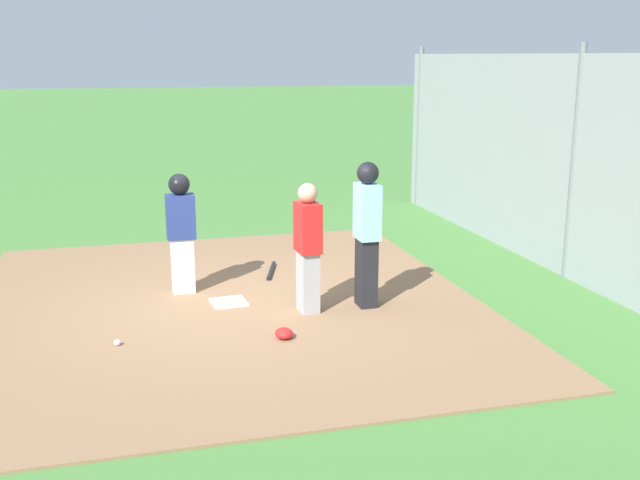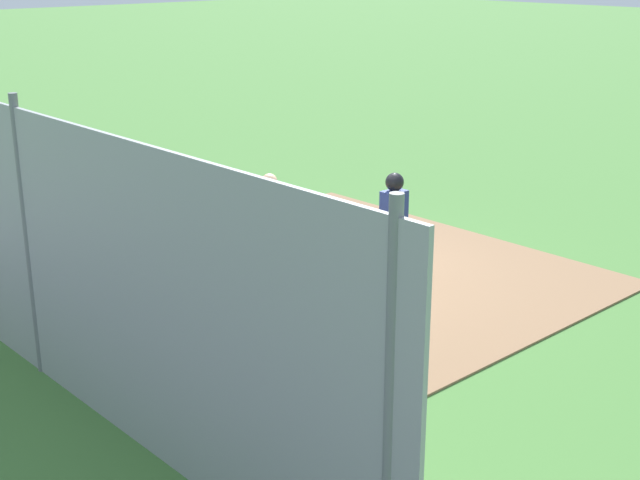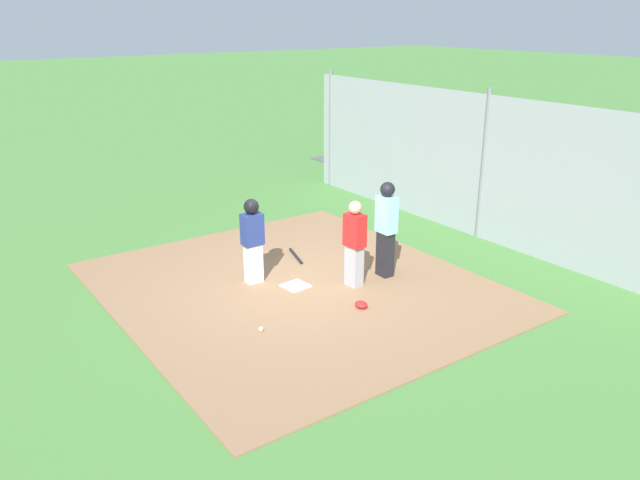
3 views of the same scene
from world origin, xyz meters
The scene contains 12 objects.
ground_plane centered at (0.00, 0.00, 0.00)m, with size 140.00×140.00×0.00m, color #477A38.
dirt_infield centered at (0.00, 0.00, 0.01)m, with size 7.20×6.40×0.03m, color #896647.
home_plate centered at (0.00, 0.00, 0.04)m, with size 0.44×0.44×0.02m, color white.
catcher centered at (-0.58, -0.92, 0.88)m, with size 0.40×0.29×1.64m.
umpire centered at (-0.56, -1.70, 1.03)m, with size 0.38×0.28×1.86m.
runner centered at (0.64, 0.52, 0.96)m, with size 0.29×0.38×1.63m.
baseball_bat centered at (1.24, -0.81, 0.06)m, with size 0.06×0.06×0.84m, color black.
catcher_mask centered at (-1.42, -0.42, 0.09)m, with size 0.24×0.20×0.12m, color red.
baseball centered at (-1.15, 1.42, 0.07)m, with size 0.07×0.07×0.07m, color white.
backstop_fence centered at (0.00, -4.98, 1.60)m, with size 12.00×0.10×3.35m.
parking_lot centered at (0.00, -9.10, 0.02)m, with size 18.00×5.20×0.04m, color #515156.
parked_car_dark centered at (5.46, -9.54, 0.61)m, with size 4.22×1.93×1.28m.
Camera 3 is at (-8.98, 5.81, 4.80)m, focal length 35.15 mm.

